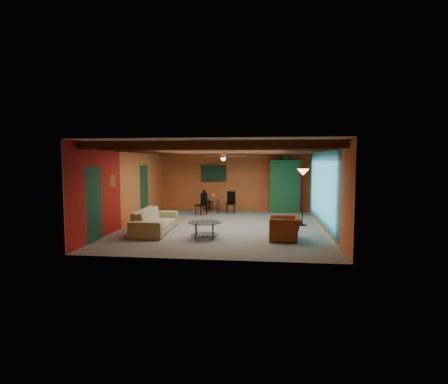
# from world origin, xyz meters

# --- Properties ---
(room) EXTENTS (6.52, 8.01, 2.71)m
(room) POSITION_xyz_m (0.00, 0.11, 2.36)
(room) COLOR gray
(room) RESTS_ON ground
(sofa) EXTENTS (1.04, 2.46, 0.71)m
(sofa) POSITION_xyz_m (-2.00, -1.09, 0.35)
(sofa) COLOR #9B8E64
(sofa) RESTS_ON ground
(armchair) EXTENTS (0.91, 1.03, 0.65)m
(armchair) POSITION_xyz_m (1.95, -1.76, 0.32)
(armchair) COLOR maroon
(armchair) RESTS_ON ground
(coffee_table) EXTENTS (1.05, 1.05, 0.48)m
(coffee_table) POSITION_xyz_m (-0.32, -1.85, 0.24)
(coffee_table) COLOR silver
(coffee_table) RESTS_ON ground
(dining_table) EXTENTS (1.90, 1.90, 0.93)m
(dining_table) POSITION_xyz_m (-0.79, 3.05, 0.47)
(dining_table) COLOR silver
(dining_table) RESTS_ON ground
(armoire) EXTENTS (1.32, 0.80, 2.18)m
(armoire) POSITION_xyz_m (2.20, 3.70, 1.09)
(armoire) COLOR brown
(armoire) RESTS_ON ground
(floor_lamp) EXTENTS (0.52, 0.52, 1.94)m
(floor_lamp) POSITION_xyz_m (2.65, 0.54, 0.97)
(floor_lamp) COLOR black
(floor_lamp) RESTS_ON ground
(ceiling_fan) EXTENTS (1.50, 1.50, 0.44)m
(ceiling_fan) POSITION_xyz_m (0.00, 0.00, 2.36)
(ceiling_fan) COLOR #472614
(ceiling_fan) RESTS_ON ceiling
(painting) EXTENTS (1.05, 0.03, 0.65)m
(painting) POSITION_xyz_m (-0.90, 3.96, 1.65)
(painting) COLOR black
(painting) RESTS_ON wall_back
(potted_plant) EXTENTS (0.45, 0.40, 0.49)m
(potted_plant) POSITION_xyz_m (2.20, 3.70, 2.43)
(potted_plant) COLOR #26661E
(potted_plant) RESTS_ON armoire
(vase) EXTENTS (0.21, 0.21, 0.18)m
(vase) POSITION_xyz_m (-0.79, 3.05, 1.02)
(vase) COLOR orange
(vase) RESTS_ON dining_table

